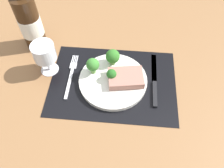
{
  "coord_description": "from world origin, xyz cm",
  "views": [
    {
      "loc": [
        3.64,
        -45.98,
        65.14
      ],
      "look_at": [
        -0.18,
        -2.0,
        1.9
      ],
      "focal_mm": 36.83,
      "sensor_mm": 36.0,
      "label": 1
    }
  ],
  "objects_px": {
    "fork": "(71,75)",
    "wine_glass": "(44,54)",
    "wine_bottle": "(30,22)",
    "knife": "(155,83)",
    "steak": "(126,78)",
    "plate": "(113,81)"
  },
  "relations": [
    {
      "from": "knife",
      "to": "wine_bottle",
      "type": "height_order",
      "value": "wine_bottle"
    },
    {
      "from": "fork",
      "to": "knife",
      "type": "distance_m",
      "value": 0.29
    },
    {
      "from": "plate",
      "to": "wine_bottle",
      "type": "xyz_separation_m",
      "value": [
        -0.31,
        0.16,
        0.1
      ]
    },
    {
      "from": "steak",
      "to": "fork",
      "type": "height_order",
      "value": "steak"
    },
    {
      "from": "steak",
      "to": "knife",
      "type": "distance_m",
      "value": 0.1
    },
    {
      "from": "steak",
      "to": "wine_glass",
      "type": "relative_size",
      "value": 0.95
    },
    {
      "from": "steak",
      "to": "wine_glass",
      "type": "bearing_deg",
      "value": 171.79
    },
    {
      "from": "fork",
      "to": "wine_bottle",
      "type": "relative_size",
      "value": 0.66
    },
    {
      "from": "plate",
      "to": "fork",
      "type": "bearing_deg",
      "value": 174.59
    },
    {
      "from": "plate",
      "to": "wine_bottle",
      "type": "height_order",
      "value": "wine_bottle"
    },
    {
      "from": "plate",
      "to": "knife",
      "type": "xyz_separation_m",
      "value": [
        0.14,
        0.01,
        -0.0
      ]
    },
    {
      "from": "plate",
      "to": "wine_bottle",
      "type": "distance_m",
      "value": 0.36
    },
    {
      "from": "fork",
      "to": "steak",
      "type": "bearing_deg",
      "value": -4.41
    },
    {
      "from": "steak",
      "to": "plate",
      "type": "bearing_deg",
      "value": 176.64
    },
    {
      "from": "fork",
      "to": "wine_glass",
      "type": "relative_size",
      "value": 1.57
    },
    {
      "from": "knife",
      "to": "wine_glass",
      "type": "bearing_deg",
      "value": 173.17
    },
    {
      "from": "steak",
      "to": "wine_bottle",
      "type": "bearing_deg",
      "value": 155.45
    },
    {
      "from": "plate",
      "to": "fork",
      "type": "relative_size",
      "value": 1.22
    },
    {
      "from": "fork",
      "to": "knife",
      "type": "bearing_deg",
      "value": -1.2
    },
    {
      "from": "steak",
      "to": "knife",
      "type": "bearing_deg",
      "value": 4.46
    },
    {
      "from": "steak",
      "to": "wine_bottle",
      "type": "height_order",
      "value": "wine_bottle"
    },
    {
      "from": "plate",
      "to": "wine_glass",
      "type": "bearing_deg",
      "value": 170.91
    }
  ]
}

